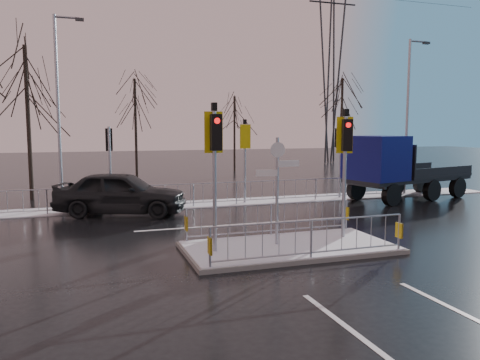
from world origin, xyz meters
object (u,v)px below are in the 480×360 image
object	(u,v)px
traffic_island	(288,236)
street_lamp_right	(409,110)
car_far_lane	(121,193)
street_lamp_left	(60,104)
flatbed_truck	(390,166)

from	to	relation	value
traffic_island	street_lamp_right	size ratio (longest dim) A/B	0.75
traffic_island	street_lamp_right	xyz separation A→B (m)	(10.58, 8.49, 4.00)
car_far_lane	street_lamp_left	xyz separation A→B (m)	(-2.27, 2.36, 3.61)
car_far_lane	street_lamp_left	size ratio (longest dim) A/B	0.63
flatbed_truck	street_lamp_left	distance (m)	15.20
traffic_island	flatbed_truck	xyz separation A→B (m)	(8.27, 6.75, 1.27)
flatbed_truck	car_far_lane	bearing A→B (deg)	178.25
car_far_lane	flatbed_truck	distance (m)	12.44
flatbed_truck	street_lamp_left	bearing A→B (deg)	169.43
traffic_island	street_lamp_left	distance (m)	12.17
traffic_island	car_far_lane	size ratio (longest dim) A/B	1.16
traffic_island	street_lamp_left	bearing A→B (deg)	124.07
car_far_lane	street_lamp_right	bearing A→B (deg)	-64.36
flatbed_truck	traffic_island	bearing A→B (deg)	-140.77
traffic_island	street_lamp_right	bearing A→B (deg)	38.73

